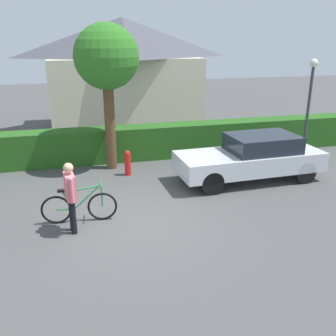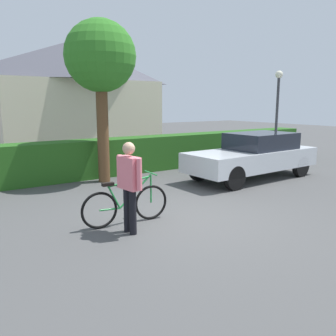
# 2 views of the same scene
# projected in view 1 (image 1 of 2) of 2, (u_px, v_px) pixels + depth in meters

# --- Properties ---
(ground_plane) EXTENTS (60.00, 60.00, 0.00)m
(ground_plane) POSITION_uv_depth(u_px,v_px,m) (137.00, 223.00, 8.84)
(ground_plane) COLOR #494949
(hedge_row) EXTENTS (19.07, 0.90, 1.17)m
(hedge_row) POSITION_uv_depth(u_px,v_px,m) (112.00, 144.00, 13.21)
(hedge_row) COLOR #24571A
(hedge_row) RESTS_ON ground
(house_distant) EXTENTS (7.17, 4.31, 5.04)m
(house_distant) POSITION_uv_depth(u_px,v_px,m) (124.00, 72.00, 17.78)
(house_distant) COLOR beige
(house_distant) RESTS_ON ground
(parked_car_near) EXTENTS (4.48, 1.79, 1.40)m
(parked_car_near) POSITION_uv_depth(u_px,v_px,m) (252.00, 157.00, 11.33)
(parked_car_near) COLOR silver
(parked_car_near) RESTS_ON ground
(bicycle) EXTENTS (1.77, 0.50, 0.96)m
(bicycle) POSITION_uv_depth(u_px,v_px,m) (80.00, 207.00, 8.81)
(bicycle) COLOR black
(bicycle) RESTS_ON ground
(person_rider) EXTENTS (0.26, 0.66, 1.64)m
(person_rider) POSITION_uv_depth(u_px,v_px,m) (70.00, 193.00, 8.16)
(person_rider) COLOR black
(person_rider) RESTS_ON ground
(street_lamp) EXTENTS (0.28, 0.28, 3.50)m
(street_lamp) POSITION_uv_depth(u_px,v_px,m) (310.00, 94.00, 12.75)
(street_lamp) COLOR #38383D
(street_lamp) RESTS_ON ground
(tree_kerbside) EXTENTS (2.01, 2.01, 4.62)m
(tree_kerbside) POSITION_uv_depth(u_px,v_px,m) (107.00, 59.00, 11.45)
(tree_kerbside) COLOR brown
(tree_kerbside) RESTS_ON ground
(fire_hydrant) EXTENTS (0.20, 0.20, 0.81)m
(fire_hydrant) POSITION_uv_depth(u_px,v_px,m) (128.00, 163.00, 11.83)
(fire_hydrant) COLOR red
(fire_hydrant) RESTS_ON ground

